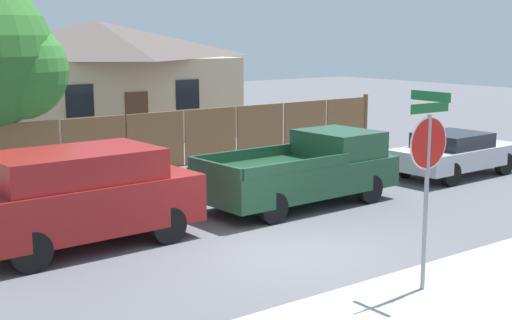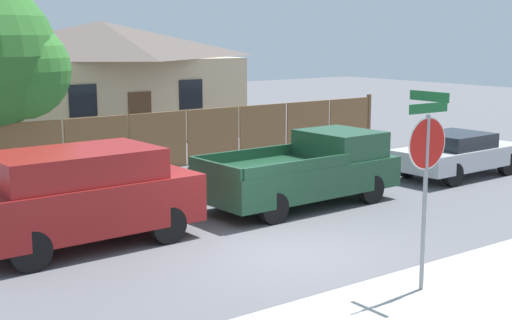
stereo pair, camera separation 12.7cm
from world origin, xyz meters
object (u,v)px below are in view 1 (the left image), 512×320
at_px(red_suv, 80,195).
at_px(house, 99,78).
at_px(stop_sign, 428,157).
at_px(orange_pickup, 305,171).
at_px(parked_sedan, 455,153).

bearing_deg(red_suv, house, 61.87).
relative_size(house, stop_sign, 3.23).
relative_size(house, orange_pickup, 2.05).
height_order(orange_pickup, parked_sedan, orange_pickup).
height_order(house, stop_sign, house).
relative_size(red_suv, parked_sedan, 1.08).
distance_m(parked_sedan, stop_sign, 9.81).
distance_m(red_suv, parked_sedan, 11.36).
bearing_deg(stop_sign, red_suv, 122.60).
bearing_deg(house, orange_pickup, -93.77).
bearing_deg(red_suv, orange_pickup, -1.57).
xyz_separation_m(parked_sedan, stop_sign, (-7.97, -5.53, 1.47)).
xyz_separation_m(red_suv, stop_sign, (3.39, -5.53, 1.13)).
bearing_deg(stop_sign, orange_pickup, 68.45).
bearing_deg(stop_sign, parked_sedan, 35.82).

